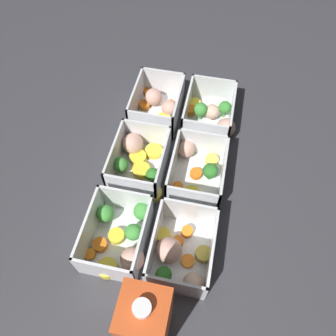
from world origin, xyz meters
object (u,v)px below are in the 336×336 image
object	(u,v)px
container_near_right	(211,115)
juice_carton	(147,320)
container_far_left	(121,237)
container_far_right	(157,105)
container_near_left	(180,254)
container_near_center	(196,169)
container_far_center	(138,161)

from	to	relation	value
container_near_right	juice_carton	world-z (taller)	juice_carton
container_far_left	container_far_right	distance (m)	0.35
container_near_right	juice_carton	bearing A→B (deg)	175.72
container_near_right	container_near_left	bearing A→B (deg)	178.56
container_far_left	container_far_right	size ratio (longest dim) A/B	1.04
container_near_left	container_near_center	world-z (taller)	same
container_near_right	container_far_center	distance (m)	0.21
container_near_center	container_far_right	size ratio (longest dim) A/B	1.03
container_far_right	container_near_right	bearing A→B (deg)	-92.81
container_near_right	container_far_right	distance (m)	0.13
container_near_right	container_far_right	world-z (taller)	same
container_far_center	container_near_center	bearing A→B (deg)	-87.98
container_near_left	container_far_center	distance (m)	0.22
container_near_left	container_far_center	bearing A→B (deg)	34.86
juice_carton	container_near_left	bearing A→B (deg)	-11.78
container_near_right	container_far_center	world-z (taller)	same
container_near_left	juice_carton	xyz separation A→B (m)	(-0.13, 0.03, 0.07)
container_far_left	container_far_center	distance (m)	0.18
container_near_left	container_far_left	world-z (taller)	same
juice_carton	container_far_center	bearing A→B (deg)	17.91
container_far_left	container_near_center	bearing A→B (deg)	-32.63
container_near_right	juice_carton	size ratio (longest dim) A/B	0.74
juice_carton	container_near_center	bearing A→B (deg)	-4.76
container_near_left	container_far_center	world-z (taller)	same
container_near_left	juice_carton	bearing A→B (deg)	168.22
container_near_center	container_far_center	world-z (taller)	same
container_near_center	container_far_left	bearing A→B (deg)	147.37
container_near_center	container_far_left	world-z (taller)	same
juice_carton	container_far_left	bearing A→B (deg)	32.84
container_near_left	container_far_left	distance (m)	0.12
container_near_center	container_far_right	distance (m)	0.21
container_far_center	container_far_right	bearing A→B (deg)	-1.40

